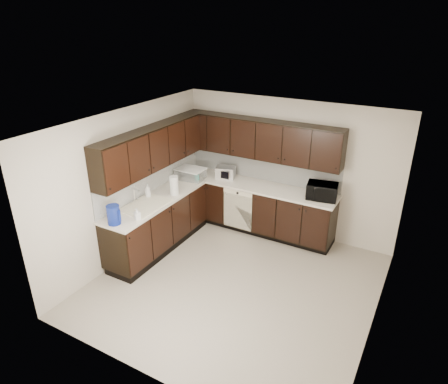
% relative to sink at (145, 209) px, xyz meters
% --- Properties ---
extents(floor, '(4.00, 4.00, 0.00)m').
position_rel_sink_xyz_m(floor, '(1.68, 0.01, -0.88)').
color(floor, gray).
rests_on(floor, ground).
extents(ceiling, '(4.00, 4.00, 0.00)m').
position_rel_sink_xyz_m(ceiling, '(1.68, 0.01, 1.62)').
color(ceiling, white).
rests_on(ceiling, wall_back).
extents(wall_back, '(4.00, 0.02, 2.50)m').
position_rel_sink_xyz_m(wall_back, '(1.68, 2.01, 0.37)').
color(wall_back, beige).
rests_on(wall_back, floor).
extents(wall_left, '(0.02, 4.00, 2.50)m').
position_rel_sink_xyz_m(wall_left, '(-0.32, 0.01, 0.37)').
color(wall_left, beige).
rests_on(wall_left, floor).
extents(wall_right, '(0.02, 4.00, 2.50)m').
position_rel_sink_xyz_m(wall_right, '(3.68, 0.01, 0.37)').
color(wall_right, beige).
rests_on(wall_right, floor).
extents(wall_front, '(4.00, 0.02, 2.50)m').
position_rel_sink_xyz_m(wall_front, '(1.68, -1.99, 0.37)').
color(wall_front, beige).
rests_on(wall_front, floor).
extents(lower_cabinets, '(3.00, 2.80, 0.90)m').
position_rel_sink_xyz_m(lower_cabinets, '(0.67, 1.12, -0.47)').
color(lower_cabinets, black).
rests_on(lower_cabinets, floor).
extents(countertop, '(3.03, 2.83, 0.04)m').
position_rel_sink_xyz_m(countertop, '(0.67, 1.12, 0.04)').
color(countertop, beige).
rests_on(countertop, lower_cabinets).
extents(backsplash, '(3.00, 2.80, 0.48)m').
position_rel_sink_xyz_m(backsplash, '(0.46, 1.33, 0.30)').
color(backsplash, silver).
rests_on(backsplash, countertop).
extents(upper_cabinets, '(3.00, 2.80, 0.70)m').
position_rel_sink_xyz_m(upper_cabinets, '(0.58, 1.22, 0.89)').
color(upper_cabinets, black).
rests_on(upper_cabinets, wall_back).
extents(dishwasher, '(0.58, 0.04, 0.78)m').
position_rel_sink_xyz_m(dishwasher, '(0.98, 1.42, -0.33)').
color(dishwasher, beige).
rests_on(dishwasher, lower_cabinets).
extents(sink, '(0.54, 0.82, 0.42)m').
position_rel_sink_xyz_m(sink, '(0.00, 0.00, 0.00)').
color(sink, beige).
rests_on(sink, countertop).
extents(microwave, '(0.55, 0.42, 0.28)m').
position_rel_sink_xyz_m(microwave, '(2.43, 1.69, 0.20)').
color(microwave, black).
rests_on(microwave, countertop).
extents(soap_bottle_a, '(0.11, 0.11, 0.18)m').
position_rel_sink_xyz_m(soap_bottle_a, '(0.20, -0.41, 0.15)').
color(soap_bottle_a, gray).
rests_on(soap_bottle_a, countertop).
extents(soap_bottle_b, '(0.12, 0.12, 0.26)m').
position_rel_sink_xyz_m(soap_bottle_b, '(-0.17, 0.30, 0.19)').
color(soap_bottle_b, gray).
rests_on(soap_bottle_b, countertop).
extents(toaster_oven, '(0.41, 0.34, 0.22)m').
position_rel_sink_xyz_m(toaster_oven, '(0.55, 1.73, 0.17)').
color(toaster_oven, silver).
rests_on(toaster_oven, countertop).
extents(storage_bin, '(0.55, 0.43, 0.20)m').
position_rel_sink_xyz_m(storage_bin, '(-0.00, 1.36, 0.16)').
color(storage_bin, silver).
rests_on(storage_bin, countertop).
extents(blue_pitcher, '(0.23, 0.23, 0.30)m').
position_rel_sink_xyz_m(blue_pitcher, '(-0.01, -0.69, 0.21)').
color(blue_pitcher, '#102797').
rests_on(blue_pitcher, countertop).
extents(teal_tumbler, '(0.10, 0.10, 0.18)m').
position_rel_sink_xyz_m(teal_tumbler, '(0.14, 1.36, 0.15)').
color(teal_tumbler, '#0D9582').
rests_on(teal_tumbler, countertop).
extents(paper_towel_roll, '(0.16, 0.16, 0.33)m').
position_rel_sink_xyz_m(paper_towel_roll, '(0.15, 0.62, 0.23)').
color(paper_towel_roll, silver).
rests_on(paper_towel_roll, countertop).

